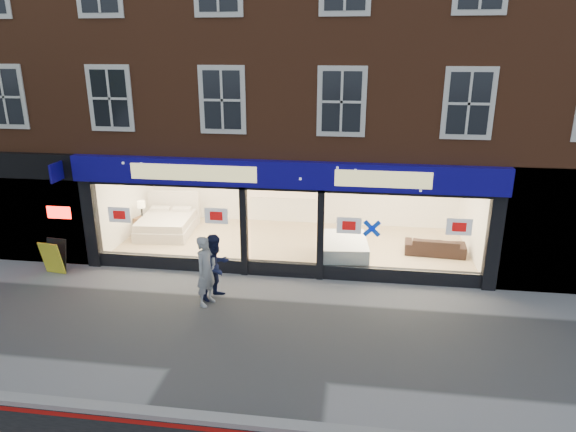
% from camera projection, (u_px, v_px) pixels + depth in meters
% --- Properties ---
extents(ground, '(120.00, 120.00, 0.00)m').
position_uv_depth(ground, '(262.00, 333.00, 11.45)').
color(ground, gray).
rests_on(ground, ground).
extents(kerb_line, '(60.00, 0.10, 0.01)m').
position_uv_depth(kerb_line, '(226.00, 432.00, 8.53)').
color(kerb_line, '#8C0A07').
rests_on(kerb_line, ground).
extents(kerb_stone, '(60.00, 0.25, 0.12)m').
position_uv_depth(kerb_stone, '(229.00, 421.00, 8.71)').
color(kerb_stone, gray).
rests_on(kerb_stone, ground).
extents(showroom_floor, '(11.00, 4.50, 0.10)m').
position_uv_depth(showroom_floor, '(292.00, 245.00, 16.36)').
color(showroom_floor, tan).
rests_on(showroom_floor, ground).
extents(building, '(19.00, 8.26, 10.30)m').
position_uv_depth(building, '(300.00, 26.00, 15.85)').
color(building, brown).
rests_on(building, ground).
extents(display_bed, '(1.88, 2.23, 1.19)m').
position_uv_depth(display_bed, '(167.00, 223.00, 17.23)').
color(display_bed, beige).
rests_on(display_bed, showroom_floor).
extents(bedside_table, '(0.57, 0.57, 0.55)m').
position_uv_depth(bedside_table, '(143.00, 225.00, 17.21)').
color(bedside_table, brown).
rests_on(bedside_table, showroom_floor).
extents(mattress_stack, '(1.59, 1.93, 0.71)m').
position_uv_depth(mattress_stack, '(342.00, 251.00, 14.85)').
color(mattress_stack, white).
rests_on(mattress_stack, showroom_floor).
extents(sofa, '(1.83, 0.83, 0.52)m').
position_uv_depth(sofa, '(435.00, 246.00, 15.47)').
color(sofa, black).
rests_on(sofa, showroom_floor).
extents(a_board, '(0.69, 0.49, 0.98)m').
position_uv_depth(a_board, '(54.00, 257.00, 14.35)').
color(a_board, yellow).
rests_on(a_board, ground).
extents(pedestrian_grey, '(0.62, 0.75, 1.77)m').
position_uv_depth(pedestrian_grey, '(206.00, 271.00, 12.50)').
color(pedestrian_grey, '#9A9DA1').
rests_on(pedestrian_grey, ground).
extents(pedestrian_blue, '(0.97, 1.03, 1.69)m').
position_uv_depth(pedestrian_blue, '(216.00, 267.00, 12.84)').
color(pedestrian_blue, '#171D42').
rests_on(pedestrian_blue, ground).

